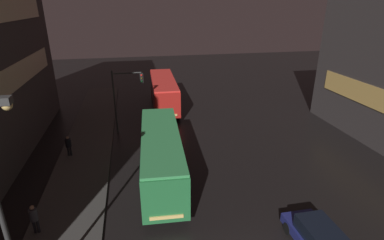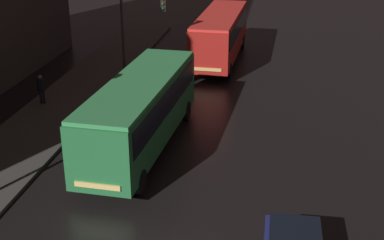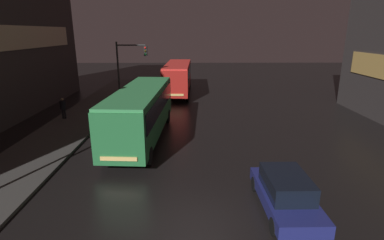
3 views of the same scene
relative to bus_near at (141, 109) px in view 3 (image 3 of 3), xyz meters
The scene contains 7 objects.
ground_plane 10.07m from the bus_near, 70.51° to the right, with size 120.00×120.00×0.00m, color black.
sidewalk_left 6.09m from the bus_near, behind, with size 4.00×48.00×0.15m.
bus_near is the anchor object (origin of this frame).
bus_far 15.29m from the bus_near, 83.03° to the left, with size 2.98×10.83×3.41m.
car_taxi 10.78m from the bus_near, 50.37° to the right, with size 1.91×4.44×1.52m.
pedestrian_near 8.26m from the bus_near, 146.92° to the left, with size 0.62×0.62×1.66m.
traffic_light_main 9.18m from the bus_near, 105.25° to the left, with size 2.77×0.35×5.97m.
Camera 3 is at (-0.24, -9.31, 6.79)m, focal length 28.00 mm.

